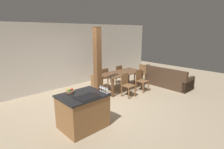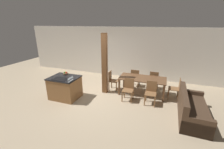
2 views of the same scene
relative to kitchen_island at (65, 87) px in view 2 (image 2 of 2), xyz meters
The scene contains 17 objects.
ground_plane 1.34m from the kitchen_island, 25.73° to the left, with size 16.00×16.00×0.00m, color tan.
wall_back 3.61m from the kitchen_island, 71.00° to the left, with size 11.20×0.08×2.70m.
kitchen_island is the anchor object (origin of this frame).
fruit_bowl 0.60m from the kitchen_island, 114.46° to the left, with size 0.21×0.21×0.11m.
wine_glass_near 0.84m from the kitchen_island, 38.05° to the right, with size 0.07×0.07×0.16m.
wine_glass_middle 0.80m from the kitchen_island, 31.40° to the right, with size 0.07×0.07×0.16m.
wine_glass_far 0.78m from the kitchen_island, 23.65° to the right, with size 0.07×0.07×0.16m.
wine_glass_end 0.76m from the kitchen_island, 14.87° to the right, with size 0.07×0.07×0.16m.
dining_table 3.18m from the kitchen_island, 25.23° to the left, with size 1.90×0.90×0.73m.
dining_chair_near_left 2.53m from the kitchen_island, 15.37° to the left, with size 0.40×0.40×0.86m.
dining_chair_near_right 3.37m from the kitchen_island, 11.50° to the left, with size 0.40×0.40×0.86m.
dining_chair_far_left 3.18m from the kitchen_island, 39.79° to the left, with size 0.40×0.40×0.86m.
dining_chair_far_right 3.87m from the kitchen_island, 31.65° to the left, with size 0.40×0.40×0.86m.
dining_chair_head_end 2.05m from the kitchen_island, 41.17° to the left, with size 0.40×0.40×0.86m.
dining_chair_foot_end 4.41m from the kitchen_island, 17.87° to the left, with size 0.40×0.40×0.86m.
couch 4.63m from the kitchen_island, ahead, with size 0.86×1.93×0.86m.
timber_post 1.85m from the kitchen_island, 37.30° to the left, with size 0.20×0.20×2.53m.
Camera 2 is at (2.47, -5.10, 2.92)m, focal length 24.00 mm.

